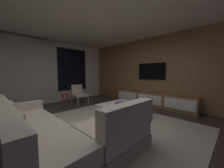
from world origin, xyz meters
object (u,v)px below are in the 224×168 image
Objects in this scene: sectional_couch at (55,134)px; accent_chair_near_window at (79,93)px; side_stool at (64,96)px; media_console at (153,100)px; mounted_tv at (151,71)px; coffee_table at (123,110)px; book_stack_on_coffee_table at (120,103)px.

accent_chair_near_window is at bearing 53.36° from sectional_couch.
media_console is at bearing -46.62° from side_stool.
mounted_tv is (0.18, 0.20, 1.10)m from media_console.
accent_chair_near_window is 3.05m from media_console.
mounted_tv reaches higher than media_console.
sectional_couch is 2.16× the size of coffee_table.
accent_chair_near_window reaches higher than side_stool.
media_console reaches higher than side_stool.
side_stool is 3.45m from media_console.
book_stack_on_coffee_table is 2.37m from accent_chair_near_window.
book_stack_on_coffee_table is 2.21m from mounted_tv.
side_stool is at bearing 103.27° from book_stack_on_coffee_table.
coffee_table is at bearing -30.27° from book_stack_on_coffee_table.
side_stool is 0.41× the size of mounted_tv.
coffee_table is (2.06, 0.29, -0.10)m from sectional_couch.
media_console is (1.81, -0.12, -0.15)m from book_stack_on_coffee_table.
sectional_couch is 5.43× the size of side_stool.
sectional_couch is 3.07m from side_stool.
accent_chair_near_window is 0.62m from side_stool.
accent_chair_near_window is at bearing 91.02° from coffee_table.
side_stool is 3.58m from mounted_tv.
mounted_tv is at bearing 4.05° from coffee_table.
side_stool reaches higher than coffee_table.
sectional_couch is 2.22× the size of mounted_tv.
coffee_table is 1.49× the size of accent_chair_near_window.
mounted_tv reaches higher than book_stack_on_coffee_table.
mounted_tv is at bearing 2.29° from book_stack_on_coffee_table.
accent_chair_near_window is 0.69× the size of mounted_tv.
coffee_table is 2.52× the size of side_stool.
sectional_couch is 3.38m from accent_chair_near_window.
mounted_tv is at bearing -49.76° from accent_chair_near_window.
mounted_tv is at bearing -42.17° from side_stool.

